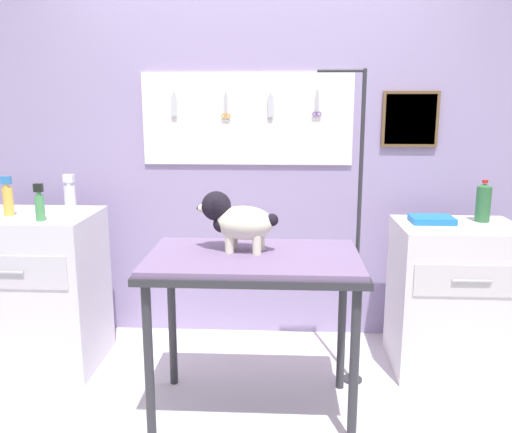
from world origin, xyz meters
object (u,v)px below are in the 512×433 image
dog (236,220)px  cabinet_right (453,298)px  grooming_arm (356,244)px  soda_bottle (483,202)px  counter_left (30,290)px  grooming_table (254,271)px

dog → cabinet_right: size_ratio=0.46×
dog → grooming_arm: bearing=23.6°
grooming_arm → cabinet_right: grooming_arm is taller
soda_bottle → dog: bearing=-157.9°
counter_left → cabinet_right: counter_left is taller
grooming_table → counter_left: size_ratio=1.14×
grooming_arm → counter_left: size_ratio=1.86×
counter_left → soda_bottle: (2.65, 0.16, 0.53)m
cabinet_right → counter_left: bearing=-178.4°
grooming_arm → counter_left: grooming_arm is taller
grooming_arm → soda_bottle: size_ratio=7.06×
dog → soda_bottle: bearing=22.1°
grooming_table → counter_left: 1.46m
grooming_table → soda_bottle: size_ratio=4.31×
counter_left → soda_bottle: size_ratio=3.78×
grooming_table → dog: 0.27m
cabinet_right → soda_bottle: bearing=30.5°
counter_left → cabinet_right: bearing=1.6°
grooming_arm → counter_left: bearing=176.2°
dog → counter_left: 1.43m
grooming_table → grooming_arm: bearing=32.2°
grooming_arm → dog: (-0.63, -0.27, 0.19)m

